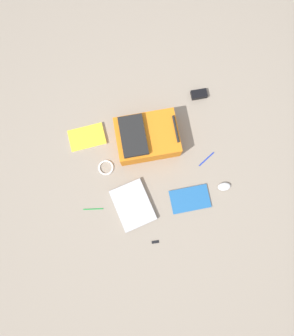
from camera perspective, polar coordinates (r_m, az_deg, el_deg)
name	(u,v)px	position (r m, az deg, el deg)	size (l,w,h in m)	color
ground_plane	(150,172)	(1.93, 0.73, -0.94)	(3.60, 3.60, 0.00)	gray
backpack	(146,137)	(1.90, -0.15, 6.52)	(0.36, 0.46, 0.19)	orange
laptop	(133,205)	(1.89, -3.00, -7.84)	(0.34, 0.28, 0.03)	#929296
book_manual	(190,199)	(1.93, 9.06, -6.51)	(0.19, 0.29, 0.01)	silver
book_red	(87,137)	(2.02, -12.57, 6.33)	(0.17, 0.26, 0.02)	silver
computer_mouse	(224,187)	(1.97, 16.01, -3.81)	(0.06, 0.09, 0.03)	silver
cable_coil	(106,168)	(1.95, -8.68, 0.09)	(0.11, 0.11, 0.01)	silver
power_brick	(199,94)	(2.12, 10.93, 15.07)	(0.07, 0.12, 0.04)	black
pen_black	(207,159)	(1.99, 12.51, 1.88)	(0.01, 0.01, 0.15)	#1933B2
pen_blue	(93,209)	(1.94, -11.32, -8.51)	(0.01, 0.01, 0.14)	#198C33
usb_stick	(155,242)	(1.91, 1.77, -15.39)	(0.02, 0.05, 0.01)	black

